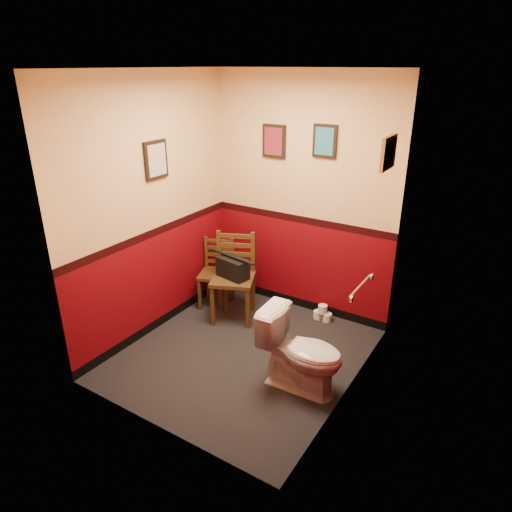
{
  "coord_description": "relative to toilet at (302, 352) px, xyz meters",
  "views": [
    {
      "loc": [
        2.17,
        -3.22,
        2.74
      ],
      "look_at": [
        0.0,
        0.25,
        1.0
      ],
      "focal_mm": 32.0,
      "sensor_mm": 36.0,
      "label": 1
    }
  ],
  "objects": [
    {
      "name": "framed_print_back_a",
      "position": [
        -1.07,
        1.32,
        1.58
      ],
      "size": [
        0.28,
        0.04,
        0.36
      ],
      "color": "black",
      "rests_on": "wall_back"
    },
    {
      "name": "chair_right",
      "position": [
        -1.24,
        0.74,
        0.12
      ],
      "size": [
        0.61,
        0.61,
        0.99
      ],
      "rotation": [
        0.0,
        0.0,
        0.42
      ],
      "color": "#452F14",
      "rests_on": "floor"
    },
    {
      "name": "framed_print_back_b",
      "position": [
        -0.47,
        1.32,
        1.63
      ],
      "size": [
        0.26,
        0.04,
        0.34
      ],
      "color": "black",
      "rests_on": "wall_back"
    },
    {
      "name": "tp_stack",
      "position": [
        -0.32,
        1.2,
        -0.29
      ],
      "size": [
        0.22,
        0.11,
        0.19
      ],
      "color": "silver",
      "rests_on": "floor"
    },
    {
      "name": "toilet_brush",
      "position": [
        0.21,
        0.05,
        -0.31
      ],
      "size": [
        0.11,
        0.11,
        0.4
      ],
      "color": "silver",
      "rests_on": "floor"
    },
    {
      "name": "handbag",
      "position": [
        -1.22,
        0.7,
        0.26
      ],
      "size": [
        0.39,
        0.24,
        0.27
      ],
      "rotation": [
        0.0,
        0.0,
        -0.17
      ],
      "color": "black",
      "rests_on": "chair_right"
    },
    {
      "name": "floor",
      "position": [
        -0.72,
        0.14,
        -0.37
      ],
      "size": [
        2.2,
        2.4,
        0.0
      ],
      "primitive_type": "cube",
      "color": "black",
      "rests_on": "ground"
    },
    {
      "name": "wall_right",
      "position": [
        0.38,
        0.14,
        0.98
      ],
      "size": [
        0.0,
        2.4,
        2.7
      ],
      "primitive_type": "cube",
      "rotation": [
        1.57,
        0.0,
        -1.57
      ],
      "color": "#5D050C",
      "rests_on": "ground"
    },
    {
      "name": "wall_back",
      "position": [
        -0.72,
        1.34,
        0.98
      ],
      "size": [
        2.2,
        0.0,
        2.7
      ],
      "primitive_type": "cube",
      "rotation": [
        1.57,
        0.0,
        0.0
      ],
      "color": "#5D050C",
      "rests_on": "ground"
    },
    {
      "name": "wall_left",
      "position": [
        -1.82,
        0.14,
        0.98
      ],
      "size": [
        0.0,
        2.4,
        2.7
      ],
      "primitive_type": "cube",
      "rotation": [
        1.57,
        0.0,
        1.57
      ],
      "color": "#5D050C",
      "rests_on": "ground"
    },
    {
      "name": "grab_bar",
      "position": [
        0.35,
        0.39,
        0.58
      ],
      "size": [
        0.05,
        0.56,
        0.06
      ],
      "color": "silver",
      "rests_on": "wall_right"
    },
    {
      "name": "toilet",
      "position": [
        0.0,
        0.0,
        0.0
      ],
      "size": [
        0.78,
        0.46,
        0.75
      ],
      "primitive_type": "imported",
      "rotation": [
        0.0,
        0.0,
        1.61
      ],
      "color": "white",
      "rests_on": "floor"
    },
    {
      "name": "chair_left",
      "position": [
        -1.58,
        0.88,
        0.04
      ],
      "size": [
        0.49,
        0.49,
        0.82
      ],
      "rotation": [
        0.0,
        0.0,
        0.36
      ],
      "color": "#452F14",
      "rests_on": "floor"
    },
    {
      "name": "framed_print_left",
      "position": [
        -1.8,
        0.24,
        1.48
      ],
      "size": [
        0.04,
        0.3,
        0.38
      ],
      "color": "black",
      "rests_on": "wall_left"
    },
    {
      "name": "framed_print_right",
      "position": [
        0.36,
        0.74,
        1.68
      ],
      "size": [
        0.04,
        0.34,
        0.28
      ],
      "color": "olive",
      "rests_on": "wall_right"
    },
    {
      "name": "wall_front",
      "position": [
        -0.72,
        -1.06,
        0.98
      ],
      "size": [
        2.2,
        0.0,
        2.7
      ],
      "primitive_type": "cube",
      "rotation": [
        -1.57,
        0.0,
        0.0
      ],
      "color": "#5D050C",
      "rests_on": "ground"
    },
    {
      "name": "ceiling",
      "position": [
        -0.72,
        0.14,
        2.33
      ],
      "size": [
        2.2,
        2.4,
        0.0
      ],
      "primitive_type": "cube",
      "rotation": [
        3.14,
        0.0,
        0.0
      ],
      "color": "silver",
      "rests_on": "ground"
    }
  ]
}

